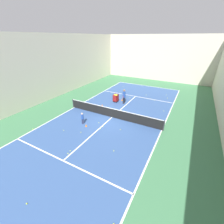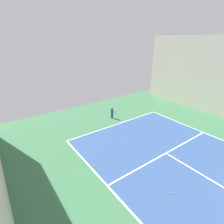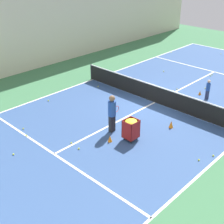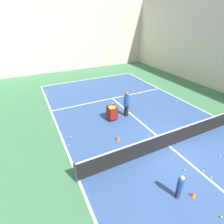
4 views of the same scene
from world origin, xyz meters
TOP-DOWN VIEW (x-y plane):
  - line_baseline_near at (0.00, -11.91)m, footprint 9.58×0.10m
  - line_service_near at (0.00, -6.55)m, footprint 9.58×0.10m
  - player_near_baseline at (-0.42, -13.27)m, footprint 0.26×0.55m
  - tennis_ball_1 at (2.42, -4.23)m, footprint 0.07×0.07m
  - tennis_ball_5 at (-1.00, -3.54)m, footprint 0.07×0.07m
  - tennis_ball_10 at (-0.17, -5.93)m, footprint 0.07×0.07m
  - tennis_ball_11 at (-3.87, -8.78)m, footprint 0.07×0.07m
  - tennis_ball_12 at (-0.22, -5.65)m, footprint 0.07×0.07m
  - tennis_ball_14 at (-4.91, -5.10)m, footprint 0.07×0.07m
  - tennis_ball_17 at (1.76, -12.35)m, footprint 0.07×0.07m
  - tennis_ball_19 at (0.53, -9.42)m, footprint 0.07×0.07m
  - tennis_ball_25 at (4.54, -8.22)m, footprint 0.07×0.07m
  - tennis_ball_26 at (-2.45, -4.01)m, footprint 0.07×0.07m
  - tennis_ball_30 at (1.57, -10.62)m, footprint 0.07×0.07m
  - tennis_ball_31 at (-0.99, -10.76)m, footprint 0.07×0.07m

SIDE VIEW (x-z plane):
  - line_baseline_near at x=0.00m, z-range 0.00..0.01m
  - line_service_near at x=0.00m, z-range 0.00..0.01m
  - tennis_ball_1 at x=2.42m, z-range 0.00..0.07m
  - tennis_ball_5 at x=-1.00m, z-range 0.00..0.07m
  - tennis_ball_10 at x=-0.17m, z-range 0.00..0.07m
  - tennis_ball_11 at x=-3.87m, z-range 0.00..0.07m
  - tennis_ball_12 at x=-0.22m, z-range 0.00..0.07m
  - tennis_ball_14 at x=-4.91m, z-range 0.00..0.07m
  - tennis_ball_17 at x=1.76m, z-range 0.00..0.07m
  - tennis_ball_19 at x=0.53m, z-range 0.00..0.07m
  - tennis_ball_25 at x=4.54m, z-range 0.00..0.07m
  - tennis_ball_26 at x=-2.45m, z-range 0.00..0.07m
  - tennis_ball_30 at x=1.57m, z-range 0.00..0.07m
  - tennis_ball_31 at x=-0.99m, z-range 0.00..0.07m
  - player_near_baseline at x=-0.42m, z-range 0.08..1.22m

